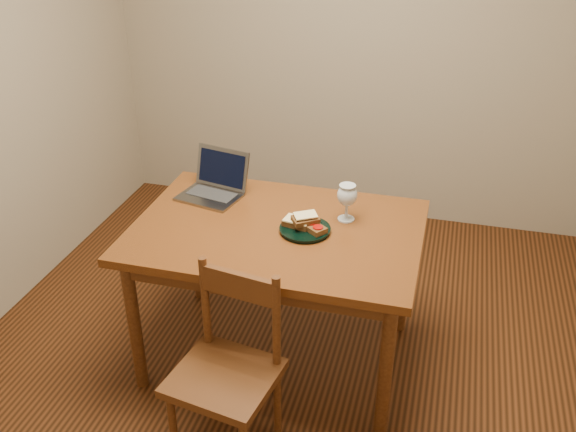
% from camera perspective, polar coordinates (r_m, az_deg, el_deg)
% --- Properties ---
extents(floor, '(3.20, 3.20, 0.02)m').
position_cam_1_polar(floor, '(3.36, 0.16, -12.00)').
color(floor, black).
rests_on(floor, ground).
extents(back_wall, '(3.20, 0.02, 2.60)m').
position_cam_1_polar(back_wall, '(4.21, 6.08, 16.57)').
color(back_wall, gray).
rests_on(back_wall, floor).
extents(front_wall, '(3.20, 0.02, 2.60)m').
position_cam_1_polar(front_wall, '(1.39, -17.60, -12.63)').
color(front_wall, gray).
rests_on(front_wall, floor).
extents(table, '(1.30, 0.90, 0.74)m').
position_cam_1_polar(table, '(2.95, -0.99, -2.48)').
color(table, '#4D270C').
rests_on(table, floor).
extents(chair, '(0.45, 0.44, 0.42)m').
position_cam_1_polar(chair, '(2.60, -5.50, -12.95)').
color(chair, '#391C0B').
rests_on(chair, floor).
extents(plate, '(0.23, 0.23, 0.02)m').
position_cam_1_polar(plate, '(2.87, 1.52, -1.23)').
color(plate, black).
rests_on(plate, table).
extents(sandwich_cheese, '(0.14, 0.10, 0.04)m').
position_cam_1_polar(sandwich_cheese, '(2.87, 0.83, -0.52)').
color(sandwich_cheese, '#381E0C').
rests_on(sandwich_cheese, plate).
extents(sandwich_tomato, '(0.13, 0.12, 0.03)m').
position_cam_1_polar(sandwich_tomato, '(2.83, 2.34, -0.98)').
color(sandwich_tomato, '#381E0C').
rests_on(sandwich_tomato, plate).
extents(sandwich_top, '(0.13, 0.12, 0.04)m').
position_cam_1_polar(sandwich_top, '(2.84, 1.56, -0.23)').
color(sandwich_top, '#381E0C').
rests_on(sandwich_top, plate).
extents(milk_glass, '(0.09, 0.09, 0.18)m').
position_cam_1_polar(milk_glass, '(2.94, 5.25, 1.22)').
color(milk_glass, white).
rests_on(milk_glass, table).
extents(laptop, '(0.34, 0.32, 0.21)m').
position_cam_1_polar(laptop, '(3.20, -6.47, 2.92)').
color(laptop, slate).
rests_on(laptop, table).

